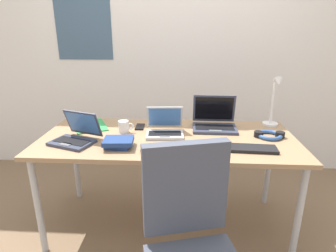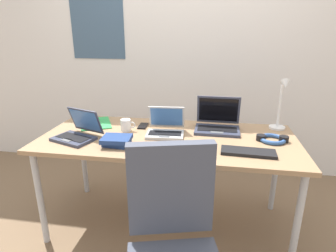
{
  "view_description": "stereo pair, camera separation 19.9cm",
  "coord_description": "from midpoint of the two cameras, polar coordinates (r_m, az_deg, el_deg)",
  "views": [
    {
      "loc": [
        0.11,
        -1.88,
        1.47
      ],
      "look_at": [
        0.0,
        0.0,
        0.82
      ],
      "focal_mm": 30.34,
      "sensor_mm": 36.0,
      "label": 1
    },
    {
      "loc": [
        0.31,
        -1.86,
        1.47
      ],
      "look_at": [
        0.0,
        0.0,
        0.82
      ],
      "focal_mm": 30.34,
      "sensor_mm": 36.0,
      "label": 2
    }
  ],
  "objects": [
    {
      "name": "paper_folder_by_keyboard",
      "position": [
        2.34,
        -12.01,
        0.48
      ],
      "size": [
        0.34,
        0.38,
        0.01
      ],
      "primitive_type": "cube",
      "rotation": [
        0.0,
        0.0,
        0.46
      ],
      "color": "green",
      "rests_on": "desk"
    },
    {
      "name": "coffee_mug",
      "position": [
        2.13,
        -5.79,
        0.13
      ],
      "size": [
        0.11,
        0.08,
        0.09
      ],
      "color": "white",
      "rests_on": "desk"
    },
    {
      "name": "cell_phone",
      "position": [
        2.22,
        -2.5,
        -0.02
      ],
      "size": [
        0.07,
        0.14,
        0.01
      ],
      "primitive_type": "cube",
      "rotation": [
        0.0,
        0.0,
        0.02
      ],
      "color": "black",
      "rests_on": "desk"
    },
    {
      "name": "external_keyboard",
      "position": [
        1.84,
        18.84,
        -5.03
      ],
      "size": [
        0.34,
        0.14,
        0.02
      ],
      "primitive_type": "cube",
      "rotation": [
        0.0,
        0.0,
        -0.05
      ],
      "color": "black",
      "rests_on": "desk"
    },
    {
      "name": "laptop_near_mouse",
      "position": [
        2.04,
        -15.14,
        -1.38
      ],
      "size": [
        0.34,
        0.33,
        0.2
      ],
      "color": "#33384C",
      "rests_on": "desk"
    },
    {
      "name": "ground_plane",
      "position": [
        2.39,
        2.52,
        -18.99
      ],
      "size": [
        12.0,
        12.0,
        0.0
      ],
      "primitive_type": "plane",
      "color": "#7A6047"
    },
    {
      "name": "headphones",
      "position": [
        2.1,
        22.81,
        -2.46
      ],
      "size": [
        0.21,
        0.18,
        0.04
      ],
      "color": "#335999",
      "rests_on": "desk"
    },
    {
      "name": "computer_mouse",
      "position": [
        1.78,
        -2.11,
        -4.57
      ],
      "size": [
        0.09,
        0.11,
        0.03
      ],
      "primitive_type": "ellipsoid",
      "rotation": [
        0.0,
        0.0,
        -0.45
      ],
      "color": "black",
      "rests_on": "desk"
    },
    {
      "name": "laptop_mid_desk",
      "position": [
        2.19,
        12.49,
        0.42
      ],
      "size": [
        0.33,
        0.28,
        0.24
      ],
      "color": "#33384C",
      "rests_on": "desk"
    },
    {
      "name": "laptop_far_corner",
      "position": [
        2.05,
        2.28,
        -0.63
      ],
      "size": [
        0.28,
        0.26,
        0.19
      ],
      "color": "#B7BABC",
      "rests_on": "desk"
    },
    {
      "name": "wall_back",
      "position": [
        2.98,
        5.54,
        15.67
      ],
      "size": [
        6.0,
        0.13,
        2.6
      ],
      "color": "silver",
      "rests_on": "ground_plane"
    },
    {
      "name": "book_stack",
      "position": [
        1.88,
        -7.31,
        -2.97
      ],
      "size": [
        0.2,
        0.17,
        0.06
      ],
      "color": "navy",
      "rests_on": "desk"
    },
    {
      "name": "desk_lamp",
      "position": [
        2.29,
        24.12,
        3.89
      ],
      "size": [
        0.12,
        0.18,
        0.4
      ],
      "color": "white",
      "rests_on": "desk"
    },
    {
      "name": "pill_bottle",
      "position": [
        2.35,
        0.62,
        1.95
      ],
      "size": [
        0.04,
        0.04,
        0.08
      ],
      "color": "gold",
      "rests_on": "desk"
    },
    {
      "name": "desk",
      "position": [
        2.04,
        2.8,
        -3.68
      ],
      "size": [
        1.8,
        0.8,
        0.74
      ],
      "color": "#9E7A56",
      "rests_on": "ground_plane"
    }
  ]
}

